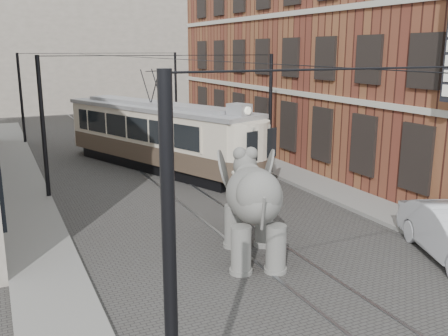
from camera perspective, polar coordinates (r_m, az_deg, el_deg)
ground at (r=18.40m, az=0.46°, el=-6.33°), size 120.00×120.00×0.00m
tram_rails at (r=18.39m, az=0.46°, el=-6.30°), size 1.54×80.00×0.02m
sidewalk_right at (r=21.52m, az=15.07°, el=-3.64°), size 2.00×60.00×0.15m
sidewalk_left at (r=16.82m, az=-20.22°, el=-8.88°), size 2.00×60.00×0.15m
brick_building at (r=30.78m, az=12.12°, el=12.72°), size 8.00×26.00×12.00m
distant_block at (r=56.13m, az=-17.92°, el=13.58°), size 28.00×10.00×14.00m
catenary at (r=22.10m, az=-5.60°, el=4.98°), size 11.00×30.20×6.00m
tram at (r=26.46m, az=-7.68°, el=5.42°), size 7.23×13.15×5.18m
elephant at (r=14.95m, az=3.42°, el=-4.77°), size 4.36×5.73×3.11m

